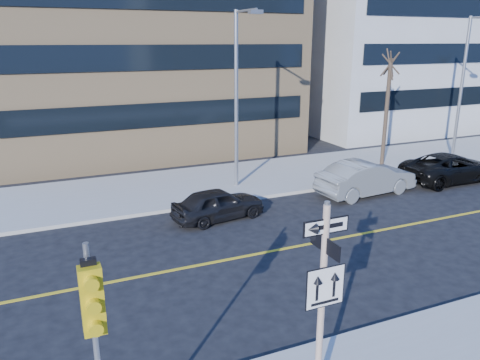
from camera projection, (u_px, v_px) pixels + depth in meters
name	position (u px, v px, depth m)	size (l,w,h in m)	color
ground	(261.00, 333.00, 11.45)	(120.00, 120.00, 0.00)	black
far_sidewalk	(439.00, 155.00, 28.81)	(66.00, 6.00, 0.15)	#AEABA3
road_centerline	(478.00, 211.00, 19.52)	(40.00, 0.14, 0.01)	yellow
sign_pole	(323.00, 293.00, 8.54)	(0.92, 0.92, 4.06)	white
traffic_signal	(94.00, 319.00, 6.72)	(0.32, 0.45, 4.00)	gray
parked_car_a	(218.00, 204.00, 18.54)	(3.75, 1.51, 1.28)	black
parked_car_b	(366.00, 178.00, 21.49)	(4.81, 1.68, 1.58)	gray
parked_car_c	(451.00, 168.00, 23.51)	(5.16, 2.38, 1.43)	black
streetlight_a	(238.00, 89.00, 21.06)	(0.55, 2.25, 8.00)	gray
streetlight_b	(466.00, 79.00, 26.38)	(0.55, 2.25, 8.00)	gray
street_tree_west	(390.00, 67.00, 24.73)	(1.80, 1.80, 6.35)	#342A1F
building_brick	(128.00, 7.00, 31.61)	(18.00, 18.00, 18.00)	tan
building_grey_mid	(394.00, 32.00, 39.51)	(20.00, 16.00, 15.00)	#AFB2B5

